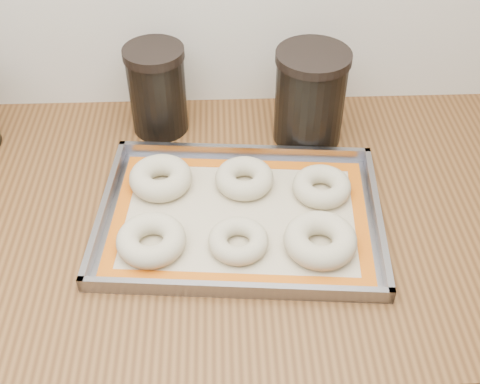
{
  "coord_description": "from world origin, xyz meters",
  "views": [
    {
      "loc": [
        0.08,
        0.94,
        1.61
      ],
      "look_at": [
        0.11,
        1.65,
        0.96
      ],
      "focal_mm": 45.0,
      "sensor_mm": 36.0,
      "label": 1
    }
  ],
  "objects_px": {
    "bagel_back_right": "(322,187)",
    "bagel_front_right": "(320,240)",
    "baking_tray": "(240,216)",
    "canister_mid": "(157,90)",
    "bagel_back_mid": "(244,178)",
    "bagel_back_left": "(161,178)",
    "canister_right": "(310,96)",
    "bagel_front_left": "(151,240)",
    "bagel_front_mid": "(238,241)"
  },
  "relations": [
    {
      "from": "bagel_front_mid",
      "to": "bagel_front_right",
      "type": "height_order",
      "value": "bagel_front_right"
    },
    {
      "from": "bagel_back_mid",
      "to": "baking_tray",
      "type": "bearing_deg",
      "value": -97.86
    },
    {
      "from": "canister_right",
      "to": "bagel_back_right",
      "type": "bearing_deg",
      "value": -88.41
    },
    {
      "from": "bagel_front_left",
      "to": "bagel_back_right",
      "type": "height_order",
      "value": "bagel_front_left"
    },
    {
      "from": "bagel_front_mid",
      "to": "canister_right",
      "type": "xyz_separation_m",
      "value": [
        0.14,
        0.29,
        0.07
      ]
    },
    {
      "from": "bagel_back_right",
      "to": "bagel_front_right",
      "type": "bearing_deg",
      "value": -99.02
    },
    {
      "from": "bagel_back_right",
      "to": "bagel_front_left",
      "type": "bearing_deg",
      "value": -157.94
    },
    {
      "from": "bagel_back_mid",
      "to": "bagel_back_right",
      "type": "bearing_deg",
      "value": -11.01
    },
    {
      "from": "bagel_back_mid",
      "to": "canister_right",
      "type": "distance_m",
      "value": 0.2
    },
    {
      "from": "bagel_front_right",
      "to": "bagel_back_mid",
      "type": "distance_m",
      "value": 0.19
    },
    {
      "from": "bagel_back_left",
      "to": "bagel_back_mid",
      "type": "height_order",
      "value": "bagel_back_left"
    },
    {
      "from": "bagel_back_right",
      "to": "canister_right",
      "type": "height_order",
      "value": "canister_right"
    },
    {
      "from": "bagel_front_mid",
      "to": "canister_mid",
      "type": "bearing_deg",
      "value": 113.14
    },
    {
      "from": "canister_mid",
      "to": "bagel_back_left",
      "type": "bearing_deg",
      "value": -86.45
    },
    {
      "from": "bagel_back_right",
      "to": "canister_mid",
      "type": "distance_m",
      "value": 0.36
    },
    {
      "from": "bagel_front_right",
      "to": "canister_right",
      "type": "distance_m",
      "value": 0.3
    },
    {
      "from": "bagel_front_mid",
      "to": "bagel_front_right",
      "type": "xyz_separation_m",
      "value": [
        0.13,
        -0.01,
        0.0
      ]
    },
    {
      "from": "bagel_back_mid",
      "to": "canister_mid",
      "type": "bearing_deg",
      "value": 130.24
    },
    {
      "from": "bagel_front_right",
      "to": "bagel_back_right",
      "type": "distance_m",
      "value": 0.13
    },
    {
      "from": "bagel_back_right",
      "to": "canister_mid",
      "type": "bearing_deg",
      "value": 143.85
    },
    {
      "from": "bagel_back_right",
      "to": "canister_mid",
      "type": "relative_size",
      "value": 0.58
    },
    {
      "from": "bagel_front_left",
      "to": "bagel_front_right",
      "type": "xyz_separation_m",
      "value": [
        0.26,
        -0.01,
        0.0
      ]
    },
    {
      "from": "bagel_front_mid",
      "to": "canister_right",
      "type": "height_order",
      "value": "canister_right"
    },
    {
      "from": "bagel_back_left",
      "to": "canister_right",
      "type": "distance_m",
      "value": 0.31
    },
    {
      "from": "baking_tray",
      "to": "bagel_front_left",
      "type": "height_order",
      "value": "bagel_front_left"
    },
    {
      "from": "bagel_front_left",
      "to": "canister_mid",
      "type": "relative_size",
      "value": 0.63
    },
    {
      "from": "canister_mid",
      "to": "bagel_front_mid",
      "type": "bearing_deg",
      "value": -66.86
    },
    {
      "from": "bagel_back_left",
      "to": "bagel_back_mid",
      "type": "relative_size",
      "value": 1.08
    },
    {
      "from": "bagel_back_right",
      "to": "bagel_back_mid",
      "type": "bearing_deg",
      "value": 168.99
    },
    {
      "from": "baking_tray",
      "to": "bagel_back_right",
      "type": "bearing_deg",
      "value": 19.58
    },
    {
      "from": "canister_right",
      "to": "canister_mid",
      "type": "bearing_deg",
      "value": 171.85
    },
    {
      "from": "baking_tray",
      "to": "bagel_front_right",
      "type": "height_order",
      "value": "bagel_front_right"
    },
    {
      "from": "bagel_back_left",
      "to": "canister_right",
      "type": "bearing_deg",
      "value": 27.14
    },
    {
      "from": "bagel_front_left",
      "to": "bagel_front_right",
      "type": "height_order",
      "value": "bagel_front_right"
    },
    {
      "from": "bagel_front_left",
      "to": "canister_mid",
      "type": "bearing_deg",
      "value": 90.87
    },
    {
      "from": "baking_tray",
      "to": "bagel_back_left",
      "type": "bearing_deg",
      "value": 149.02
    },
    {
      "from": "bagel_back_mid",
      "to": "bagel_back_right",
      "type": "xyz_separation_m",
      "value": [
        0.13,
        -0.03,
        -0.0
      ]
    },
    {
      "from": "bagel_front_left",
      "to": "bagel_back_left",
      "type": "distance_m",
      "value": 0.14
    },
    {
      "from": "baking_tray",
      "to": "bagel_front_right",
      "type": "xyz_separation_m",
      "value": [
        0.12,
        -0.08,
        0.02
      ]
    },
    {
      "from": "bagel_back_mid",
      "to": "bagel_back_right",
      "type": "relative_size",
      "value": 1.01
    },
    {
      "from": "baking_tray",
      "to": "bagel_front_right",
      "type": "relative_size",
      "value": 4.26
    },
    {
      "from": "bagel_front_left",
      "to": "bagel_back_left",
      "type": "bearing_deg",
      "value": 87.55
    },
    {
      "from": "bagel_front_left",
      "to": "canister_mid",
      "type": "distance_m",
      "value": 0.33
    },
    {
      "from": "bagel_front_left",
      "to": "bagel_back_left",
      "type": "xyz_separation_m",
      "value": [
        0.01,
        0.14,
        0.0
      ]
    },
    {
      "from": "bagel_back_right",
      "to": "canister_mid",
      "type": "xyz_separation_m",
      "value": [
        -0.29,
        0.21,
        0.07
      ]
    },
    {
      "from": "bagel_back_mid",
      "to": "canister_right",
      "type": "bearing_deg",
      "value": 48.66
    },
    {
      "from": "bagel_back_left",
      "to": "canister_mid",
      "type": "xyz_separation_m",
      "value": [
        -0.01,
        0.18,
        0.06
      ]
    },
    {
      "from": "bagel_front_left",
      "to": "canister_right",
      "type": "height_order",
      "value": "canister_right"
    },
    {
      "from": "baking_tray",
      "to": "canister_mid",
      "type": "xyz_separation_m",
      "value": [
        -0.15,
        0.26,
        0.08
      ]
    },
    {
      "from": "bagel_back_right",
      "to": "baking_tray",
      "type": "bearing_deg",
      "value": -160.42
    }
  ]
}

